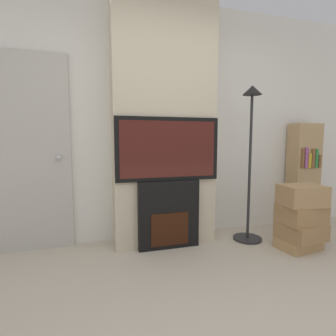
% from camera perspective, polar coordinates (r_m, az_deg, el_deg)
% --- Properties ---
extents(wall_back, '(6.00, 0.06, 2.70)m').
position_cam_1_polar(wall_back, '(3.09, -1.99, 9.94)').
color(wall_back, silver).
rests_on(wall_back, ground_plane).
extents(chimney_breast, '(1.10, 0.35, 2.70)m').
position_cam_1_polar(chimney_breast, '(2.89, -0.98, 10.20)').
color(chimney_breast, beige).
rests_on(chimney_breast, ground_plane).
extents(fireplace, '(0.65, 0.15, 0.72)m').
position_cam_1_polar(fireplace, '(2.83, 0.01, -10.02)').
color(fireplace, black).
rests_on(fireplace, ground_plane).
extents(television, '(1.09, 0.07, 0.65)m').
position_cam_1_polar(television, '(2.71, 0.02, 4.12)').
color(television, black).
rests_on(television, fireplace).
extents(floor_lamp, '(0.32, 0.32, 1.73)m').
position_cam_1_polar(floor_lamp, '(3.06, 17.47, 3.47)').
color(floor_lamp, '#262628').
rests_on(floor_lamp, ground_plane).
extents(box_stack, '(0.48, 0.41, 0.68)m').
position_cam_1_polar(box_stack, '(3.10, 26.96, -9.62)').
color(box_stack, tan).
rests_on(box_stack, ground_plane).
extents(bookshelf, '(0.38, 0.25, 1.36)m').
position_cam_1_polar(bookshelf, '(3.93, 27.32, -1.34)').
color(bookshelf, tan).
rests_on(bookshelf, ground_plane).
extents(entry_door, '(0.80, 0.09, 2.01)m').
position_cam_1_polar(entry_door, '(3.00, -27.99, 2.76)').
color(entry_door, '#BCB7AD').
rests_on(entry_door, ground_plane).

